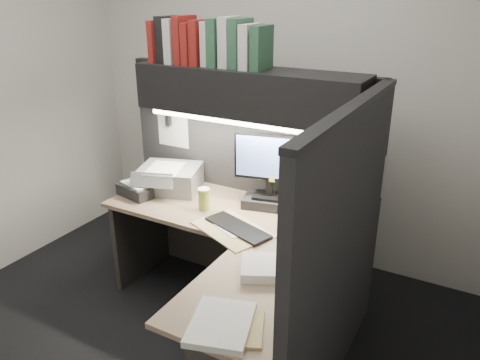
{
  "coord_description": "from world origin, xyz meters",
  "views": [
    {
      "loc": [
        1.54,
        -1.9,
        2.1
      ],
      "look_at": [
        0.2,
        0.51,
        0.99
      ],
      "focal_mm": 35.0,
      "sensor_mm": 36.0,
      "label": 1
    }
  ],
  "objects_px": {
    "coffee_cup": "(204,200)",
    "overhead_shelf": "(247,92)",
    "keyboard": "(238,228)",
    "telephone": "(324,207)",
    "monitor": "(269,179)",
    "desk": "(230,305)",
    "printer": "(170,178)",
    "notebook_stack": "(140,189)"
  },
  "relations": [
    {
      "from": "coffee_cup",
      "to": "overhead_shelf",
      "type": "bearing_deg",
      "value": 54.76
    },
    {
      "from": "keyboard",
      "to": "coffee_cup",
      "type": "xyz_separation_m",
      "value": [
        -0.34,
        0.15,
        0.06
      ]
    },
    {
      "from": "keyboard",
      "to": "telephone",
      "type": "height_order",
      "value": "telephone"
    },
    {
      "from": "keyboard",
      "to": "coffee_cup",
      "type": "distance_m",
      "value": 0.38
    },
    {
      "from": "overhead_shelf",
      "to": "telephone",
      "type": "bearing_deg",
      "value": 6.71
    },
    {
      "from": "monitor",
      "to": "telephone",
      "type": "height_order",
      "value": "monitor"
    },
    {
      "from": "overhead_shelf",
      "to": "telephone",
      "type": "distance_m",
      "value": 0.91
    },
    {
      "from": "desk",
      "to": "monitor",
      "type": "xyz_separation_m",
      "value": [
        -0.12,
        0.74,
        0.49
      ]
    },
    {
      "from": "printer",
      "to": "notebook_stack",
      "type": "distance_m",
      "value": 0.23
    },
    {
      "from": "notebook_stack",
      "to": "coffee_cup",
      "type": "bearing_deg",
      "value": 1.25
    },
    {
      "from": "telephone",
      "to": "notebook_stack",
      "type": "bearing_deg",
      "value": -173.69
    },
    {
      "from": "telephone",
      "to": "notebook_stack",
      "type": "xyz_separation_m",
      "value": [
        -1.28,
        -0.34,
        -0.01
      ]
    },
    {
      "from": "coffee_cup",
      "to": "notebook_stack",
      "type": "xyz_separation_m",
      "value": [
        -0.55,
        -0.01,
        -0.03
      ]
    },
    {
      "from": "desk",
      "to": "notebook_stack",
      "type": "height_order",
      "value": "notebook_stack"
    },
    {
      "from": "keyboard",
      "to": "telephone",
      "type": "bearing_deg",
      "value": 69.68
    },
    {
      "from": "coffee_cup",
      "to": "notebook_stack",
      "type": "distance_m",
      "value": 0.55
    },
    {
      "from": "overhead_shelf",
      "to": "printer",
      "type": "xyz_separation_m",
      "value": [
        -0.6,
        -0.09,
        -0.68
      ]
    },
    {
      "from": "telephone",
      "to": "notebook_stack",
      "type": "height_order",
      "value": "telephone"
    },
    {
      "from": "keyboard",
      "to": "printer",
      "type": "xyz_separation_m",
      "value": [
        -0.76,
        0.32,
        0.08
      ]
    },
    {
      "from": "telephone",
      "to": "coffee_cup",
      "type": "xyz_separation_m",
      "value": [
        -0.73,
        -0.33,
        0.02
      ]
    },
    {
      "from": "monitor",
      "to": "telephone",
      "type": "distance_m",
      "value": 0.41
    },
    {
      "from": "keyboard",
      "to": "notebook_stack",
      "type": "bearing_deg",
      "value": -169.29
    },
    {
      "from": "overhead_shelf",
      "to": "coffee_cup",
      "type": "bearing_deg",
      "value": -125.24
    },
    {
      "from": "desk",
      "to": "overhead_shelf",
      "type": "relative_size",
      "value": 1.1
    },
    {
      "from": "overhead_shelf",
      "to": "telephone",
      "type": "height_order",
      "value": "overhead_shelf"
    },
    {
      "from": "monitor",
      "to": "overhead_shelf",
      "type": "bearing_deg",
      "value": 163.74
    },
    {
      "from": "desk",
      "to": "notebook_stack",
      "type": "bearing_deg",
      "value": 155.2
    },
    {
      "from": "telephone",
      "to": "overhead_shelf",
      "type": "bearing_deg",
      "value": 178.17
    },
    {
      "from": "monitor",
      "to": "printer",
      "type": "distance_m",
      "value": 0.79
    },
    {
      "from": "coffee_cup",
      "to": "keyboard",
      "type": "bearing_deg",
      "value": -23.08
    },
    {
      "from": "keyboard",
      "to": "notebook_stack",
      "type": "xyz_separation_m",
      "value": [
        -0.89,
        0.13,
        0.03
      ]
    },
    {
      "from": "printer",
      "to": "notebook_stack",
      "type": "xyz_separation_m",
      "value": [
        -0.13,
        -0.19,
        -0.05
      ]
    },
    {
      "from": "coffee_cup",
      "to": "notebook_stack",
      "type": "bearing_deg",
      "value": -178.75
    },
    {
      "from": "monitor",
      "to": "printer",
      "type": "xyz_separation_m",
      "value": [
        -0.78,
        -0.08,
        -0.12
      ]
    },
    {
      "from": "overhead_shelf",
      "to": "monitor",
      "type": "distance_m",
      "value": 0.59
    },
    {
      "from": "overhead_shelf",
      "to": "monitor",
      "type": "bearing_deg",
      "value": -3.39
    },
    {
      "from": "desk",
      "to": "keyboard",
      "type": "xyz_separation_m",
      "value": [
        -0.14,
        0.34,
        0.3
      ]
    },
    {
      "from": "overhead_shelf",
      "to": "notebook_stack",
      "type": "bearing_deg",
      "value": -159.43
    },
    {
      "from": "desk",
      "to": "overhead_shelf",
      "type": "distance_m",
      "value": 1.33
    },
    {
      "from": "desk",
      "to": "notebook_stack",
      "type": "relative_size",
      "value": 6.24
    },
    {
      "from": "overhead_shelf",
      "to": "keyboard",
      "type": "relative_size",
      "value": 3.34
    },
    {
      "from": "telephone",
      "to": "printer",
      "type": "height_order",
      "value": "printer"
    }
  ]
}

